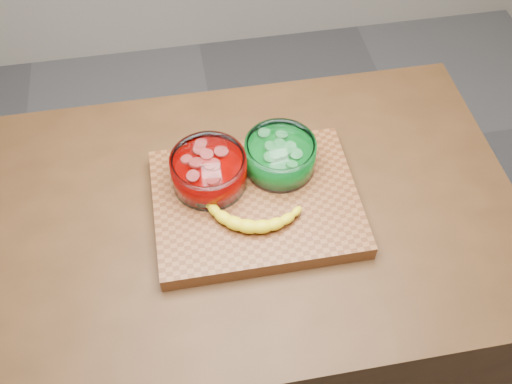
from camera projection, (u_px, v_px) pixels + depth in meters
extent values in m
plane|color=slate|center=(256.00, 357.00, 2.00)|extent=(3.50, 3.50, 0.00)
cube|color=#472B15|center=(256.00, 299.00, 1.65)|extent=(1.20, 0.80, 0.90)
cube|color=brown|center=(256.00, 203.00, 1.27)|extent=(0.45, 0.35, 0.04)
cylinder|color=white|center=(209.00, 171.00, 1.25)|extent=(0.17, 0.17, 0.08)
cylinder|color=#C50200|center=(209.00, 174.00, 1.26)|extent=(0.15, 0.15, 0.04)
cylinder|color=#FA534F|center=(208.00, 165.00, 1.24)|extent=(0.14, 0.14, 0.02)
cylinder|color=white|center=(280.00, 155.00, 1.28)|extent=(0.16, 0.16, 0.07)
cylinder|color=#0D9227|center=(280.00, 159.00, 1.29)|extent=(0.14, 0.14, 0.04)
cylinder|color=#6AE375|center=(280.00, 150.00, 1.26)|extent=(0.13, 0.13, 0.02)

